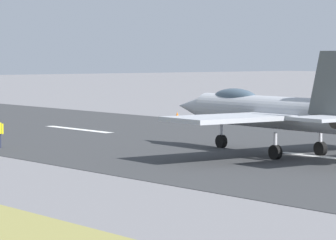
# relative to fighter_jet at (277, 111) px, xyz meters

# --- Properties ---
(fighter_jet) EXTENTS (16.20, 14.39, 5.54)m
(fighter_jet) POSITION_rel_fighter_jet_xyz_m (0.00, 0.00, 0.00)
(fighter_jet) COLOR #A6A9B1
(fighter_jet) RESTS_ON ground
(marker_cone_far) EXTENTS (0.44, 0.44, 0.55)m
(marker_cone_far) POSITION_rel_fighter_jet_xyz_m (25.97, -14.06, -2.07)
(marker_cone_far) COLOR orange
(marker_cone_far) RESTS_ON ground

